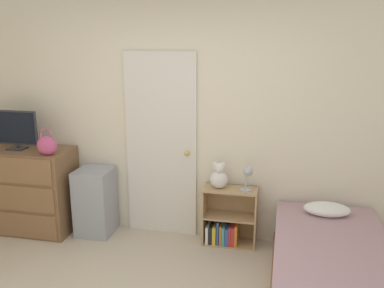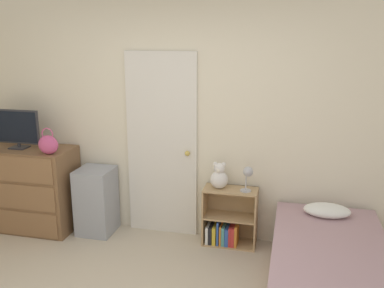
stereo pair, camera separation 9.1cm
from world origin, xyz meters
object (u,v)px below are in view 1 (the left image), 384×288
(handbag, at_px, (47,145))
(teddy_bear, at_px, (219,177))
(desk_lamp, at_px, (248,174))
(dresser, at_px, (26,189))
(bed, at_px, (331,272))
(tv, at_px, (15,129))
(bookshelf, at_px, (227,223))
(storage_bin, at_px, (95,202))

(handbag, xyz_separation_m, teddy_bear, (1.78, 0.28, -0.31))
(handbag, xyz_separation_m, desk_lamp, (2.08, 0.24, -0.25))
(dresser, relative_size, bed, 0.57)
(dresser, height_order, teddy_bear, dresser)
(tv, distance_m, bed, 3.50)
(dresser, height_order, desk_lamp, dresser)
(handbag, height_order, bed, handbag)
(handbag, bearing_deg, bed, -10.10)
(bookshelf, bearing_deg, bed, -38.92)
(desk_lamp, bearing_deg, storage_bin, -179.26)
(bed, bearing_deg, bookshelf, 141.08)
(dresser, xyz_separation_m, tv, (-0.04, -0.02, 0.70))
(tv, relative_size, bookshelf, 0.84)
(dresser, bearing_deg, teddy_bear, 3.34)
(tv, bearing_deg, bed, -11.04)
(storage_bin, bearing_deg, teddy_bear, 2.56)
(dresser, distance_m, storage_bin, 0.82)
(bookshelf, bearing_deg, desk_lamp, -11.80)
(dresser, xyz_separation_m, handbag, (0.41, -0.16, 0.58))
(handbag, distance_m, bookshelf, 2.07)
(tv, xyz_separation_m, handbag, (0.45, -0.14, -0.12))
(storage_bin, relative_size, teddy_bear, 2.63)
(storage_bin, bearing_deg, desk_lamp, 0.74)
(handbag, bearing_deg, tv, 163.17)
(bookshelf, height_order, teddy_bear, teddy_bear)
(dresser, relative_size, handbag, 3.80)
(bookshelf, relative_size, teddy_bear, 2.20)
(storage_bin, xyz_separation_m, desk_lamp, (1.68, 0.02, 0.44))
(handbag, bearing_deg, teddy_bear, 9.07)
(teddy_bear, bearing_deg, tv, -176.23)
(teddy_bear, bearing_deg, bed, -36.26)
(dresser, bearing_deg, handbag, -20.89)
(dresser, bearing_deg, bed, -11.51)
(desk_lamp, relative_size, bed, 0.14)
(storage_bin, distance_m, bed, 2.57)
(teddy_bear, bearing_deg, handbag, -170.93)
(storage_bin, bearing_deg, dresser, -175.35)
(handbag, bearing_deg, bookshelf, 8.69)
(handbag, bearing_deg, dresser, 159.11)
(dresser, xyz_separation_m, bookshelf, (2.28, 0.13, -0.24))
(handbag, height_order, bookshelf, handbag)
(storage_bin, height_order, bed, storage_bin)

